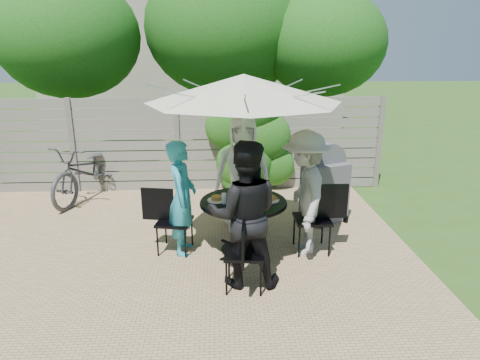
{
  "coord_description": "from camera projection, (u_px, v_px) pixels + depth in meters",
  "views": [
    {
      "loc": [
        0.79,
        -5.2,
        2.77
      ],
      "look_at": [
        1.09,
        0.44,
        0.99
      ],
      "focal_mm": 32.0,
      "sensor_mm": 36.0,
      "label": 1
    }
  ],
  "objects": [
    {
      "name": "bbq_grill",
      "position": [
        325.0,
        186.0,
        6.93
      ],
      "size": [
        0.78,
        0.7,
        1.32
      ],
      "rotation": [
        0.0,
        0.0,
        0.38
      ],
      "color": "#4F4F53",
      "rests_on": "ground"
    },
    {
      "name": "glass_front",
      "position": [
        252.0,
        202.0,
        5.53
      ],
      "size": [
        0.07,
        0.07,
        0.14
      ],
      "primitive_type": "cylinder",
      "color": "silver",
      "rests_on": "patio_table"
    },
    {
      "name": "chair_back",
      "position": [
        243.0,
        209.0,
        6.87
      ],
      "size": [
        0.44,
        0.63,
        0.86
      ],
      "rotation": [
        0.0,
        0.0,
        4.65
      ],
      "color": "black",
      "rests_on": "ground"
    },
    {
      "name": "glass_back",
      "position": [
        236.0,
        190.0,
        6.03
      ],
      "size": [
        0.07,
        0.07,
        0.14
      ],
      "primitive_type": "cylinder",
      "color": "silver",
      "rests_on": "patio_table"
    },
    {
      "name": "plate_left",
      "position": [
        217.0,
        199.0,
        5.79
      ],
      "size": [
        0.26,
        0.26,
        0.06
      ],
      "color": "white",
      "rests_on": "patio_table"
    },
    {
      "name": "plate_front",
      "position": [
        244.0,
        208.0,
        5.45
      ],
      "size": [
        0.26,
        0.26,
        0.06
      ],
      "color": "white",
      "rests_on": "patio_table"
    },
    {
      "name": "patio_table",
      "position": [
        243.0,
        216.0,
        5.87
      ],
      "size": [
        1.22,
        1.22,
        0.76
      ],
      "rotation": [
        0.0,
        0.0,
        -0.05
      ],
      "color": "black",
      "rests_on": "ground"
    },
    {
      "name": "chair_front",
      "position": [
        244.0,
        267.0,
        5.02
      ],
      "size": [
        0.5,
        0.7,
        0.95
      ],
      "rotation": [
        0.0,
        0.0,
        1.47
      ],
      "color": "black",
      "rests_on": "ground"
    },
    {
      "name": "person_right",
      "position": [
        305.0,
        194.0,
        5.77
      ],
      "size": [
        0.69,
        1.14,
        1.73
      ],
      "primitive_type": "imported",
      "rotation": [
        0.0,
        0.0,
        4.67
      ],
      "color": "#A09E9B",
      "rests_on": "ground"
    },
    {
      "name": "coffee_cup",
      "position": [
        250.0,
        191.0,
        5.99
      ],
      "size": [
        0.08,
        0.08,
        0.12
      ],
      "primitive_type": "cylinder",
      "color": "#C6B293",
      "rests_on": "patio_table"
    },
    {
      "name": "person_left",
      "position": [
        182.0,
        198.0,
        5.79
      ],
      "size": [
        0.41,
        0.6,
        1.6
      ],
      "primitive_type": "imported",
      "rotation": [
        0.0,
        0.0,
        7.81
      ],
      "color": "teal",
      "rests_on": "ground"
    },
    {
      "name": "backyard_envelope",
      "position": [
        196.0,
        51.0,
        14.77
      ],
      "size": [
        60.0,
        60.0,
        5.0
      ],
      "color": "#304C17",
      "rests_on": "ground"
    },
    {
      "name": "person_front",
      "position": [
        244.0,
        215.0,
        4.97
      ],
      "size": [
        0.9,
        0.71,
        1.78
      ],
      "primitive_type": "imported",
      "rotation": [
        0.0,
        0.0,
        3.09
      ],
      "color": "black",
      "rests_on": "ground"
    },
    {
      "name": "chair_left",
      "position": [
        174.0,
        233.0,
        5.94
      ],
      "size": [
        0.7,
        0.52,
        0.93
      ],
      "rotation": [
        0.0,
        0.0,
        6.1
      ],
      "color": "black",
      "rests_on": "ground"
    },
    {
      "name": "plate_back",
      "position": [
        243.0,
        190.0,
        6.14
      ],
      "size": [
        0.26,
        0.26,
        0.06
      ],
      "color": "white",
      "rests_on": "patio_table"
    },
    {
      "name": "chair_right",
      "position": [
        313.0,
        232.0,
        5.95
      ],
      "size": [
        0.72,
        0.48,
        0.99
      ],
      "rotation": [
        0.0,
        0.0,
        3.14
      ],
      "color": "black",
      "rests_on": "ground"
    },
    {
      "name": "syrup_jug",
      "position": [
        239.0,
        194.0,
        5.82
      ],
      "size": [
        0.09,
        0.09,
        0.16
      ],
      "primitive_type": "cylinder",
      "color": "#59280C",
      "rests_on": "patio_table"
    },
    {
      "name": "plate_right",
      "position": [
        270.0,
        199.0,
        5.79
      ],
      "size": [
        0.26,
        0.26,
        0.06
      ],
      "color": "white",
      "rests_on": "patio_table"
    },
    {
      "name": "bicycle",
      "position": [
        88.0,
        171.0,
        7.98
      ],
      "size": [
        1.35,
        2.19,
        1.09
      ],
      "primitive_type": "imported",
      "rotation": [
        0.0,
        0.0,
        -0.33
      ],
      "color": "#333338",
      "rests_on": "ground"
    },
    {
      "name": "umbrella",
      "position": [
        244.0,
        88.0,
        5.35
      ],
      "size": [
        2.63,
        2.63,
        2.44
      ],
      "rotation": [
        0.0,
        0.0,
        -0.05
      ],
      "color": "silver",
      "rests_on": "ground"
    },
    {
      "name": "plate_extra",
      "position": [
        258.0,
        207.0,
        5.51
      ],
      "size": [
        0.24,
        0.24,
        0.06
      ],
      "color": "white",
      "rests_on": "patio_table"
    },
    {
      "name": "person_back",
      "position": [
        243.0,
        174.0,
        6.55
      ],
      "size": [
        0.9,
        0.61,
        1.79
      ],
      "primitive_type": "imported",
      "rotation": [
        0.0,
        0.0,
        6.24
      ],
      "color": "silver",
      "rests_on": "ground"
    },
    {
      "name": "glass_left",
      "position": [
        224.0,
        198.0,
        5.68
      ],
      "size": [
        0.07,
        0.07,
        0.14
      ],
      "primitive_type": "cylinder",
      "color": "silver",
      "rests_on": "patio_table"
    },
    {
      "name": "glass_right",
      "position": [
        262.0,
        193.0,
        5.88
      ],
      "size": [
        0.07,
        0.07,
        0.14
      ],
      "primitive_type": "cylinder",
      "color": "silver",
      "rests_on": "patio_table"
    }
  ]
}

